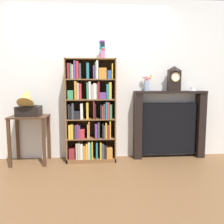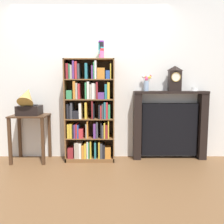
% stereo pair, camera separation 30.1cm
% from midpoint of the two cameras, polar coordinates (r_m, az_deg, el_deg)
% --- Properties ---
extents(ground_plane, '(8.00, 6.40, 0.02)m').
position_cam_midpoint_polar(ground_plane, '(3.90, -7.21, -11.95)').
color(ground_plane, brown).
extents(wall_back, '(5.00, 0.08, 2.60)m').
position_cam_midpoint_polar(wall_back, '(3.99, -4.75, 7.64)').
color(wall_back, silver).
rests_on(wall_back, ground).
extents(bookshelf, '(0.78, 0.34, 1.62)m').
position_cam_midpoint_polar(bookshelf, '(3.80, -7.44, -0.53)').
color(bookshelf, brown).
rests_on(bookshelf, ground).
extents(cup_stack, '(0.09, 0.09, 0.28)m').
position_cam_midpoint_polar(cup_stack, '(3.84, -4.71, 14.66)').
color(cup_stack, green).
rests_on(cup_stack, bookshelf).
extents(side_table_left, '(0.57, 0.46, 0.75)m').
position_cam_midpoint_polar(side_table_left, '(3.96, -21.29, -3.69)').
color(side_table_left, '#472D1C').
rests_on(side_table_left, ground).
extents(gramophone, '(0.35, 0.42, 0.49)m').
position_cam_midpoint_polar(gramophone, '(3.86, -21.73, 1.86)').
color(gramophone, black).
rests_on(gramophone, side_table_left).
extents(fireplace_mantel, '(1.19, 0.22, 1.12)m').
position_cam_midpoint_polar(fireplace_mantel, '(4.07, 11.49, -3.10)').
color(fireplace_mantel, black).
rests_on(fireplace_mantel, ground).
extents(mantel_clock, '(0.19, 0.14, 0.40)m').
position_cam_midpoint_polar(mantel_clock, '(4.01, 12.65, 7.87)').
color(mantel_clock, black).
rests_on(mantel_clock, fireplace_mantel).
extents(flower_vase, '(0.15, 0.11, 0.26)m').
position_cam_midpoint_polar(flower_vase, '(3.91, 6.19, 7.09)').
color(flower_vase, '#99B2D1').
rests_on(flower_vase, fireplace_mantel).
extents(teacup_with_saucer, '(0.14, 0.14, 0.06)m').
position_cam_midpoint_polar(teacup_with_saucer, '(4.11, 16.86, 5.24)').
color(teacup_with_saucer, white).
rests_on(teacup_with_saucer, fireplace_mantel).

